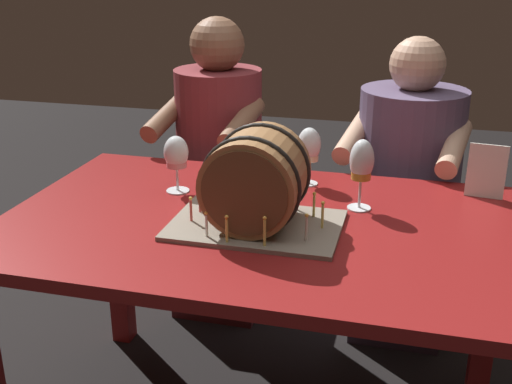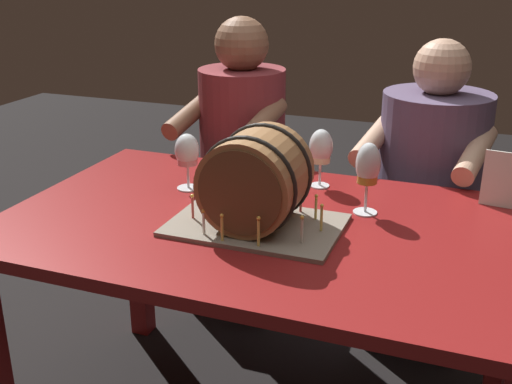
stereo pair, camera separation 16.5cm
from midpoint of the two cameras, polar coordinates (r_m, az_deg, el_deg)
dining_table at (r=1.77m, az=3.56°, el=-5.72°), size 1.44×0.90×0.73m
barrel_cake at (r=1.64m, az=2.88°, el=0.75°), size 0.45×0.30×0.27m
wine_glass_amber at (r=1.77m, az=12.68°, el=2.13°), size 0.07×0.07×0.20m
wine_glass_empty at (r=1.95m, az=2.84°, el=4.30°), size 0.07×0.07×0.19m
wine_glass_white at (r=1.96m, az=8.26°, el=3.78°), size 0.07×0.07×0.18m
wine_glass_rose at (r=1.92m, az=-3.79°, el=3.50°), size 0.07×0.07×0.18m
menu_card at (r=1.96m, az=23.57°, el=0.98°), size 0.11×0.04×0.16m
person_seated_left at (r=2.54m, az=0.61°, el=0.89°), size 0.40×0.49×1.20m
person_seated_right at (r=2.41m, az=17.06°, el=-1.31°), size 0.47×0.54×1.15m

